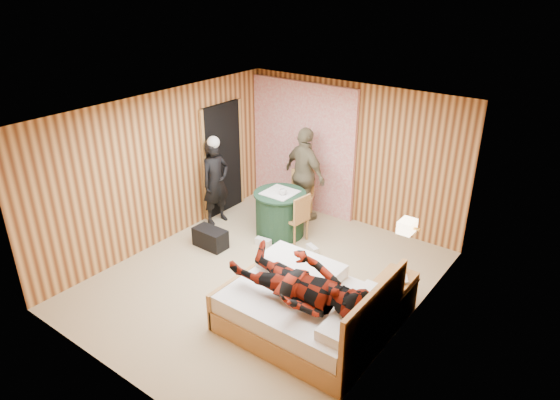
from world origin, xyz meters
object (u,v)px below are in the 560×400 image
Objects in this scene: wall_lamp at (407,226)px; woman_standing at (216,182)px; nightstand at (394,295)px; man_on_bed at (298,274)px; chair_near at (297,215)px; round_table at (280,213)px; duffel_bag at (210,238)px; bed at (306,309)px; man_at_table at (305,175)px; chair_far at (302,192)px.

woman_standing reaches higher than wall_lamp.
woman_standing is at bearing 172.12° from wall_lamp.
man_on_bed is at bearing -121.96° from nightstand.
round_table is at bearing -88.21° from chair_near.
woman_standing reaches higher than nightstand.
nightstand reaches higher than duffel_bag.
bed is at bearing -128.27° from wall_lamp.
bed is 1.13× the size of man_at_table.
bed is at bearing 141.84° from man_at_table.
chair_near is at bearing 158.57° from nightstand.
duffel_bag is (-1.04, -1.01, -0.33)m from chair_near.
wall_lamp reaches higher than round_table.
round_table is 1.29m from woman_standing.
wall_lamp is 1.50m from man_on_bed.
chair_far is 0.54× the size of man_at_table.
round_table is 0.52× the size of man_at_table.
man_on_bed reaches higher than chair_far.
round_table is at bearing -110.81° from chair_far.
man_at_table is at bearing 90.00° from round_table.
wall_lamp is 1.63m from bed.
chair_near is (-2.14, 0.84, 0.20)m from nightstand.
duffel_bag is at bearing 162.27° from bed.
duffel_bag is (-0.62, -1.74, -0.38)m from chair_far.
duffel_bag is 0.37× the size of woman_standing.
duffel_bag is 2.03m from man_at_table.
duffel_bag is at bearing -38.79° from chair_near.
man_on_bed reaches higher than man_at_table.
chair_near is 0.55× the size of woman_standing.
chair_far is 0.61× the size of woman_standing.
nightstand is at bearing -19.11° from round_table.
chair_far is 1.88m from duffel_bag.
woman_standing is (-1.17, -0.99, 0.23)m from chair_far.
wall_lamp is 2.45m from chair_near.
duffel_bag is at bearing -175.91° from wall_lamp.
wall_lamp is 0.15× the size of man_at_table.
duffel_bag is 0.33× the size of man_at_table.
round_table is 1.25m from duffel_bag.
nightstand is 1.05× the size of duffel_bag.
woman_standing reaches higher than chair_far.
round_table is 0.40m from chair_near.
wall_lamp is 0.31× the size of chair_near.
man_on_bed is at bearing -21.74° from duffel_bag.
nightstand is 3.19m from duffel_bag.
wall_lamp is 0.17× the size of woman_standing.
duffel_bag is at bearing -177.00° from nightstand.
chair_near is 1.50× the size of duffel_bag.
man_on_bed reaches higher than duffel_bag.
man_at_table is (-2.53, 1.62, 0.57)m from nightstand.
wall_lamp reaches higher than bed.
chair_near is at bearing -71.75° from woman_standing.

